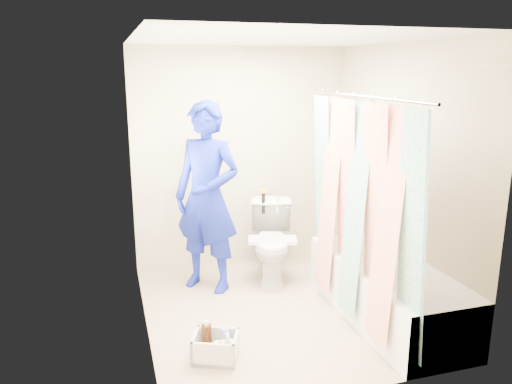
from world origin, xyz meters
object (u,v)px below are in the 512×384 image
object	(u,v)px
plumber	(207,198)
toilet	(272,242)
cleaning_caddy	(217,348)
bathtub	(387,290)

from	to	relation	value
plumber	toilet	bearing A→B (deg)	42.85
plumber	cleaning_caddy	size ratio (longest dim) A/B	4.57
toilet	cleaning_caddy	distance (m)	1.63
bathtub	cleaning_caddy	world-z (taller)	bathtub
bathtub	plumber	world-z (taller)	plumber
bathtub	cleaning_caddy	distance (m)	1.60
cleaning_caddy	bathtub	bearing A→B (deg)	30.56
bathtub	plumber	size ratio (longest dim) A/B	0.93
bathtub	cleaning_caddy	bearing A→B (deg)	-172.40
bathtub	cleaning_caddy	xyz separation A→B (m)	(-1.58, -0.21, -0.17)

